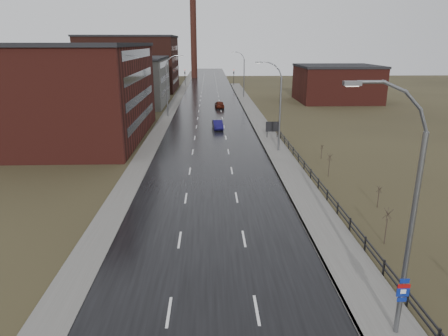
{
  "coord_description": "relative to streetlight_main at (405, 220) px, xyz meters",
  "views": [
    {
      "loc": [
        -0.06,
        -13.69,
        13.48
      ],
      "look_at": [
        1.14,
        19.61,
        3.0
      ],
      "focal_mm": 32.0,
      "sensor_mm": 36.0,
      "label": 1
    }
  ],
  "objects": [
    {
      "name": "shrub_c",
      "position": [
        3.62,
        9.0,
        -4.65
      ],
      "size": [
        0.63,
        0.66,
        2.65
      ],
      "color": "#382D23",
      "rests_on": "ground"
    },
    {
      "name": "shrub_d",
      "position": [
        5.75,
        15.41,
        -5.04
      ],
      "size": [
        0.46,
        0.49,
        1.93
      ],
      "color": "#382D23",
      "rests_on": "ground"
    },
    {
      "name": "guardrail",
      "position": [
        1.83,
        16.32,
        -5.35
      ],
      "size": [
        0.1,
        53.05,
        1.1
      ],
      "color": "black",
      "rests_on": "ground"
    },
    {
      "name": "shrub_e",
      "position": [
        3.91,
        23.75,
        -4.73
      ],
      "size": [
        0.59,
        0.62,
        2.5
      ],
      "color": "#382D23",
      "rests_on": "ground"
    },
    {
      "name": "car_far",
      "position": [
        -6.41,
        70.16,
        -5.27
      ],
      "size": [
        2.17,
        4.72,
        1.57
      ],
      "primitive_type": "imported",
      "rotation": [
        0.0,
        0.0,
        3.21
      ],
      "color": "#47150B",
      "rests_on": "ground"
    },
    {
      "name": "billboard",
      "position": [
        0.63,
        41.41,
        -4.36
      ],
      "size": [
        1.98,
        0.17,
        2.53
      ],
      "color": "black",
      "rests_on": "ground"
    },
    {
      "name": "traffic_light_left",
      "position": [
        -16.47,
        118.0,
        -1.46
      ],
      "size": [
        0.58,
        2.73,
        5.3
      ],
      "color": "black",
      "rests_on": "ground"
    },
    {
      "name": "warehouse_far",
      "position": [
        -31.47,
        106.0,
        1.7
      ],
      "size": [
        26.52,
        24.48,
        15.5
      ],
      "color": "#331611",
      "rests_on": "ground"
    },
    {
      "name": "streetlight_right_far",
      "position": [
        0.03,
        88.0,
        -0.22
      ],
      "size": [
        3.36,
        0.28,
        11.35
      ],
      "color": "slate",
      "rests_on": "ground"
    },
    {
      "name": "streetlight_left",
      "position": [
        -16.17,
        60.0,
        -0.22
      ],
      "size": [
        3.36,
        0.28,
        11.35
      ],
      "color": "slate",
      "rests_on": "ground"
    },
    {
      "name": "streetlight_right_mid",
      "position": [
        0.03,
        34.0,
        -0.22
      ],
      "size": [
        3.36,
        0.28,
        11.35
      ],
      "color": "slate",
      "rests_on": "ground"
    },
    {
      "name": "curb_right",
      "position": [
        -1.39,
        33.0,
        -5.97
      ],
      "size": [
        0.16,
        180.0,
        0.18
      ],
      "primitive_type": "cube",
      "color": "slate",
      "rests_on": "ground"
    },
    {
      "name": "smokestack",
      "position": [
        -14.47,
        148.0,
        9.44
      ],
      "size": [
        2.7,
        2.7,
        30.7
      ],
      "color": "#331611",
      "rests_on": "ground"
    },
    {
      "name": "car_near",
      "position": [
        -7.24,
        48.27,
        -5.35
      ],
      "size": [
        1.86,
        4.4,
        1.41
      ],
      "primitive_type": "imported",
      "rotation": [
        0.0,
        0.0,
        0.09
      ],
      "color": "#110D44",
      "rests_on": "ground"
    },
    {
      "name": "traffic_light_right",
      "position": [
        -0.47,
        118.0,
        -1.46
      ],
      "size": [
        0.58,
        2.73,
        5.3
      ],
      "color": "black",
      "rests_on": "ground"
    },
    {
      "name": "warehouse_mid",
      "position": [
        -26.46,
        76.0,
        -0.8
      ],
      "size": [
        16.32,
        20.4,
        10.5
      ],
      "color": "slate",
      "rests_on": "ground"
    },
    {
      "name": "building_right",
      "position": [
        21.83,
        80.0,
        -1.8
      ],
      "size": [
        18.36,
        16.32,
        8.5
      ],
      "color": "#471914",
      "rests_on": "ground"
    },
    {
      "name": "sidewalk_right",
      "position": [
        0.13,
        33.0,
        -5.97
      ],
      "size": [
        3.2,
        180.0,
        0.18
      ],
      "primitive_type": "cube",
      "color": "#595651",
      "rests_on": "ground"
    },
    {
      "name": "road",
      "position": [
        -8.47,
        58.0,
        -6.03
      ],
      "size": [
        14.0,
        300.0,
        0.06
      ],
      "primitive_type": "cube",
      "color": "black",
      "rests_on": "ground"
    },
    {
      "name": "streetlight_main",
      "position": [
        0.0,
        0.0,
        0.0
      ],
      "size": [
        3.91,
        0.29,
        12.11
      ],
      "color": "slate",
      "rests_on": "ground"
    },
    {
      "name": "warehouse_near",
      "position": [
        -29.46,
        43.0,
        0.7
      ],
      "size": [
        22.44,
        28.56,
        13.5
      ],
      "color": "#471914",
      "rests_on": "ground"
    },
    {
      "name": "shrub_f",
      "position": [
        5.01,
        30.6,
        -5.15
      ],
      "size": [
        0.41,
        0.43,
        1.71
      ],
      "color": "#382D23",
      "rests_on": "ground"
    },
    {
      "name": "sidewalk_left",
      "position": [
        -16.67,
        58.0,
        -6.0
      ],
      "size": [
        2.4,
        260.0,
        0.12
      ],
      "primitive_type": "cube",
      "color": "#595651",
      "rests_on": "ground"
    }
  ]
}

